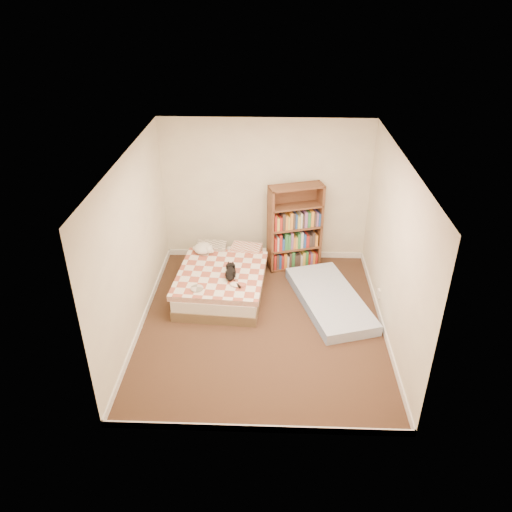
{
  "coord_description": "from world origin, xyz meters",
  "views": [
    {
      "loc": [
        0.13,
        -5.87,
        4.46
      ],
      "look_at": [
        -0.1,
        0.3,
        0.96
      ],
      "focal_mm": 35.0,
      "sensor_mm": 36.0,
      "label": 1
    }
  ],
  "objects_px": {
    "bookshelf": "(294,237)",
    "bed": "(223,278)",
    "white_dog": "(203,249)",
    "floor_mattress": "(330,299)",
    "black_cat": "(231,272)"
  },
  "relations": [
    {
      "from": "black_cat",
      "to": "white_dog",
      "type": "xyz_separation_m",
      "value": [
        -0.52,
        0.71,
        0.02
      ]
    },
    {
      "from": "floor_mattress",
      "to": "black_cat",
      "type": "height_order",
      "value": "black_cat"
    },
    {
      "from": "bookshelf",
      "to": "bed",
      "type": "bearing_deg",
      "value": -160.8
    },
    {
      "from": "bed",
      "to": "bookshelf",
      "type": "height_order",
      "value": "bookshelf"
    },
    {
      "from": "white_dog",
      "to": "bed",
      "type": "bearing_deg",
      "value": -65.9
    },
    {
      "from": "black_cat",
      "to": "bed",
      "type": "bearing_deg",
      "value": 116.9
    },
    {
      "from": "floor_mattress",
      "to": "black_cat",
      "type": "xyz_separation_m",
      "value": [
        -1.52,
        0.07,
        0.41
      ]
    },
    {
      "from": "bed",
      "to": "floor_mattress",
      "type": "height_order",
      "value": "bed"
    },
    {
      "from": "bookshelf",
      "to": "black_cat",
      "type": "relative_size",
      "value": 2.42
    },
    {
      "from": "floor_mattress",
      "to": "black_cat",
      "type": "relative_size",
      "value": 3.0
    },
    {
      "from": "bed",
      "to": "floor_mattress",
      "type": "distance_m",
      "value": 1.72
    },
    {
      "from": "bed",
      "to": "white_dog",
      "type": "relative_size",
      "value": 4.88
    },
    {
      "from": "bed",
      "to": "bookshelf",
      "type": "distance_m",
      "value": 1.47
    },
    {
      "from": "bookshelf",
      "to": "floor_mattress",
      "type": "xyz_separation_m",
      "value": [
        0.53,
        -1.18,
        -0.47
      ]
    },
    {
      "from": "floor_mattress",
      "to": "bookshelf",
      "type": "bearing_deg",
      "value": 97.35
    }
  ]
}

